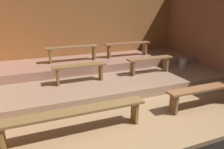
# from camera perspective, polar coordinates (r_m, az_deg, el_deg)

# --- Properties ---
(ground) EXTENTS (6.76, 5.10, 0.08)m
(ground) POSITION_cam_1_polar(r_m,az_deg,el_deg) (5.28, 2.06, -3.93)
(ground) COLOR #997753
(wall_back) EXTENTS (6.76, 0.06, 2.66)m
(wall_back) POSITION_cam_1_polar(r_m,az_deg,el_deg) (6.97, -5.22, 13.05)
(wall_back) COLOR #945C2E
(wall_back) RESTS_ON ground
(wall_right) EXTENTS (0.06, 5.10, 2.66)m
(wall_right) POSITION_cam_1_polar(r_m,az_deg,el_deg) (6.73, 26.85, 11.03)
(wall_right) COLOR brown
(wall_right) RESTS_ON ground
(platform_lower) EXTENTS (5.96, 2.99, 0.22)m
(platform_lower) POSITION_cam_1_polar(r_m,az_deg,el_deg) (5.80, -0.53, -0.29)
(platform_lower) COLOR #92745D
(platform_lower) RESTS_ON ground
(platform_middle) EXTENTS (5.96, 1.54, 0.22)m
(platform_middle) POSITION_cam_1_polar(r_m,az_deg,el_deg) (6.39, -2.89, 3.52)
(platform_middle) COLOR #966B5B
(platform_middle) RESTS_ON platform_lower
(bench_floor_left) EXTENTS (2.33, 0.26, 0.44)m
(bench_floor_left) POSITION_cam_1_polar(r_m,az_deg,el_deg) (3.30, -10.15, -10.95)
(bench_floor_left) COLOR brown
(bench_floor_left) RESTS_ON ground
(bench_floor_right) EXTENTS (2.33, 0.26, 0.44)m
(bench_floor_right) POSITION_cam_1_polar(r_m,az_deg,el_deg) (4.75, 27.06, -3.44)
(bench_floor_right) COLOR brown
(bench_floor_right) RESTS_ON ground
(bench_lower_left) EXTENTS (1.30, 0.26, 0.44)m
(bench_lower_left) POSITION_cam_1_polar(r_m,az_deg,el_deg) (4.94, -9.04, 1.56)
(bench_lower_left) COLOR brown
(bench_lower_left) RESTS_ON platform_lower
(bench_lower_right) EXTENTS (1.30, 0.26, 0.44)m
(bench_lower_right) POSITION_cam_1_polar(r_m,az_deg,el_deg) (5.67, 10.56, 3.66)
(bench_lower_right) COLOR brown
(bench_lower_right) RESTS_ON platform_lower
(bench_middle_left) EXTENTS (1.53, 0.26, 0.44)m
(bench_middle_left) POSITION_cam_1_polar(r_m,az_deg,el_deg) (6.08, -11.01, 6.82)
(bench_middle_left) COLOR brown
(bench_middle_left) RESTS_ON platform_middle
(bench_middle_right) EXTENTS (1.53, 0.26, 0.44)m
(bench_middle_right) POSITION_cam_1_polar(r_m,az_deg,el_deg) (6.63, 4.36, 8.04)
(bench_middle_right) COLOR brown
(bench_middle_right) RESTS_ON platform_middle
(pail_lower) EXTENTS (0.22, 0.22, 0.29)m
(pail_lower) POSITION_cam_1_polar(r_m,az_deg,el_deg) (6.47, 19.17, 2.99)
(pail_lower) COLOR gray
(pail_lower) RESTS_ON platform_lower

